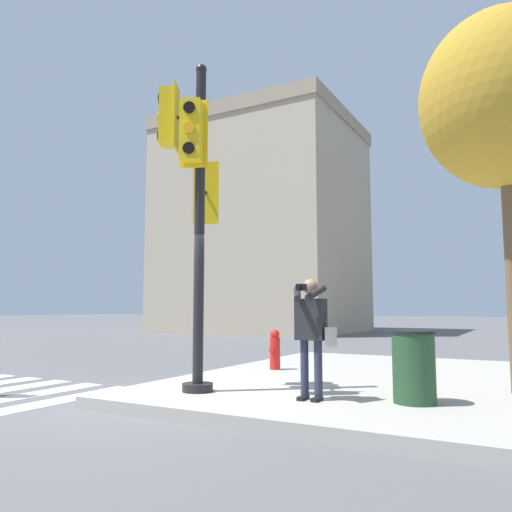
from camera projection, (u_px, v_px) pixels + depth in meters
name	position (u px, v px, depth m)	size (l,w,h in m)	color
ground_plane	(128.00, 406.00, 7.13)	(160.00, 160.00, 0.00)	#5B5B5E
sidewalk_corner	(427.00, 385.00, 8.50)	(8.00, 8.00, 0.17)	#ADA89E
traffic_signal_pole	(193.00, 185.00, 7.67)	(0.99, 1.30, 5.06)	black
person_photographer	(312.00, 327.00, 6.77)	(0.58, 0.54, 1.62)	black
street_tree	(504.00, 101.00, 7.62)	(2.49, 2.49, 5.78)	brown
fire_hydrant	(275.00, 350.00, 10.02)	(0.21, 0.27, 0.79)	red
trash_bin	(414.00, 367.00, 6.48)	(0.57, 0.57, 0.93)	#234728
building_left	(264.00, 226.00, 30.45)	(10.91, 9.49, 12.68)	tan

